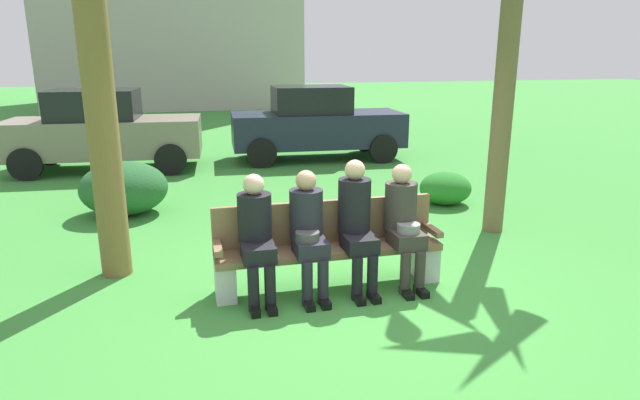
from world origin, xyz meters
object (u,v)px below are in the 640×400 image
shrub_near_bench (445,188)px  seated_man_centerright (357,219)px  seated_man_rightmost (404,219)px  shrub_mid_lawn (124,188)px  seated_man_leftmost (256,231)px  parked_car_near (103,131)px  parked_car_far (316,123)px  seated_man_centerleft (308,227)px  park_bench (328,246)px

shrub_near_bench → seated_man_centerright: bearing=-131.3°
seated_man_centerright → seated_man_rightmost: size_ratio=1.05×
shrub_mid_lawn → seated_man_leftmost: bearing=-65.5°
parked_car_near → parked_car_far: 4.61m
seated_man_centerleft → shrub_near_bench: 4.06m
seated_man_centerleft → seated_man_centerright: (0.51, 0.01, 0.04)m
seated_man_rightmost → shrub_near_bench: seated_man_rightmost is taller
seated_man_leftmost → parked_car_far: (2.34, 7.11, 0.13)m
seated_man_rightmost → parked_car_far: size_ratio=0.32×
seated_man_centerleft → seated_man_rightmost: 1.03m
shrub_mid_lawn → parked_car_near: parked_car_near is taller
seated_man_centerright → parked_car_near: 7.73m
shrub_mid_lawn → parked_car_far: 5.38m
seated_man_rightmost → shrub_near_bench: bearing=55.5°
seated_man_centerleft → parked_car_far: (1.81, 7.12, 0.13)m
seated_man_rightmost → parked_car_near: (-3.82, 7.00, 0.12)m
seated_man_leftmost → seated_man_centerright: 1.04m
parked_car_far → shrub_near_bench: bearing=-75.5°
seated_man_centerright → parked_car_far: bearing=79.6°
park_bench → seated_man_centerleft: bearing=-150.2°
seated_man_leftmost → seated_man_centerright: (1.04, 0.01, 0.05)m
seated_man_rightmost → shrub_near_bench: (1.91, 2.77, -0.45)m
seated_man_leftmost → park_bench: bearing=9.9°
shrub_mid_lawn → seated_man_rightmost: bearing=-47.9°
seated_man_centerleft → parked_car_far: 7.35m
seated_man_rightmost → shrub_mid_lawn: seated_man_rightmost is taller
parked_car_near → parked_car_far: (4.61, 0.12, 0.00)m
seated_man_centerright → shrub_mid_lawn: size_ratio=1.04×
shrub_near_bench → park_bench: bearing=-135.6°
shrub_near_bench → seated_man_leftmost: bearing=-141.3°
parked_car_far → seated_man_centerright: bearing=-100.4°
park_bench → shrub_near_bench: park_bench is taller
seated_man_rightmost → park_bench: bearing=170.1°
parked_car_near → shrub_near_bench: bearing=-36.4°
seated_man_centerright → shrub_mid_lawn: (-2.61, 3.44, -0.35)m
seated_man_centerright → parked_car_far: (1.30, 7.10, 0.08)m
shrub_mid_lawn → seated_man_centerright: bearing=-52.8°
shrub_mid_lawn → parked_car_far: parked_car_far is taller
seated_man_leftmost → parked_car_near: bearing=108.0°
parked_car_near → seated_man_rightmost: bearing=-61.3°
seated_man_centerleft → seated_man_rightmost: size_ratio=0.99×
parked_car_far → seated_man_leftmost: bearing=-108.2°
shrub_near_bench → parked_car_far: 4.52m
parked_car_far → seated_man_rightmost: bearing=-96.3°
seated_man_leftmost → seated_man_rightmost: bearing=-0.1°
seated_man_rightmost → parked_car_far: 7.16m
shrub_near_bench → parked_car_near: parked_car_near is taller
seated_man_rightmost → parked_car_far: (0.79, 7.12, 0.12)m
seated_man_centerright → parked_car_near: bearing=115.3°
shrub_near_bench → parked_car_near: size_ratio=0.21×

